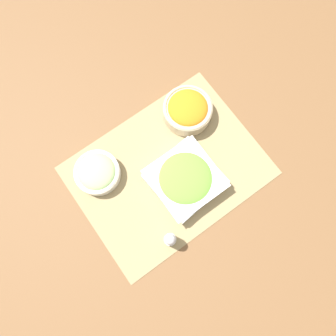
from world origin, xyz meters
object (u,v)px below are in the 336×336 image
Objects in this scene: lettuce_bowl at (185,179)px; pepper_shaker at (170,240)px; carrot_bowl at (188,110)px; cucumber_bowl at (97,172)px.

pepper_shaker is (-0.14, -0.12, 0.01)m from lettuce_bowl.
pepper_shaker reaches higher than carrot_bowl.
carrot_bowl is at bearing 51.73° from lettuce_bowl.
lettuce_bowl is at bearing 39.87° from pepper_shaker.
carrot_bowl is 0.76× the size of lettuce_bowl.
cucumber_bowl is 0.27m from lettuce_bowl.
lettuce_bowl is at bearing -128.27° from carrot_bowl.
lettuce_bowl reaches higher than cucumber_bowl.
cucumber_bowl is 0.89× the size of carrot_bowl.
lettuce_bowl is 0.18m from pepper_shaker.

